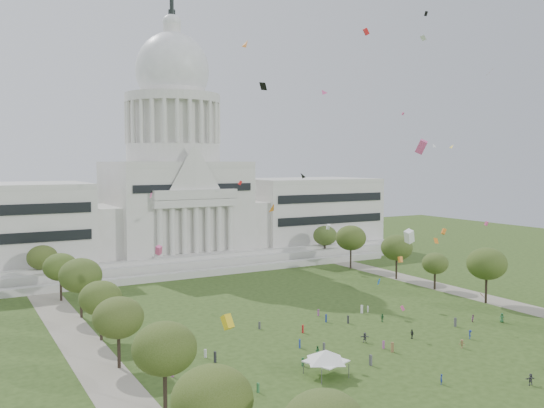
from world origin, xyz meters
name	(u,v)px	position (x,y,z in m)	size (l,w,h in m)	color
ground	(396,353)	(0.00, 0.00, 0.00)	(400.00, 400.00, 0.00)	#2D4317
capitol	(174,196)	(0.00, 113.59, 22.30)	(160.00, 64.50, 91.30)	beige
path_left	(85,349)	(-48.00, 30.00, 0.02)	(8.00, 160.00, 0.04)	gray
path_right	(457,291)	(48.00, 30.00, 0.02)	(8.00, 160.00, 0.04)	gray
row_tree_l_0	(212,400)	(-45.26, -21.68, 8.95)	(8.85, 8.85, 12.59)	black
row_tree_l_1	(165,348)	(-44.07, -2.96, 8.95)	(8.86, 8.86, 12.59)	black
row_tree_l_2	(118,318)	(-45.04, 17.30, 8.51)	(8.42, 8.42, 11.97)	black
row_tree_r_2	(487,264)	(44.17, 17.44, 9.66)	(9.55, 9.55, 13.58)	black
row_tree_l_3	(101,298)	(-44.09, 33.92, 8.21)	(8.12, 8.12, 11.55)	black
row_tree_r_3	(435,263)	(44.40, 34.48, 7.08)	(7.01, 7.01, 9.98)	black
row_tree_l_4	(80,276)	(-44.08, 52.42, 9.39)	(9.29, 9.29, 13.21)	black
row_tree_r_4	(397,248)	(44.76, 50.04, 9.29)	(9.19, 9.19, 13.06)	black
row_tree_l_5	(60,267)	(-45.22, 71.01, 8.42)	(8.33, 8.33, 11.85)	black
row_tree_r_5	(351,238)	(43.49, 70.19, 9.93)	(9.82, 9.82, 13.96)	black
row_tree_l_6	(42,258)	(-46.87, 89.14, 8.27)	(8.19, 8.19, 11.64)	black
row_tree_r_6	(325,236)	(45.96, 88.13, 8.51)	(8.42, 8.42, 11.97)	black
event_tent	(326,355)	(-17.20, -2.66, 3.39)	(9.83, 9.83, 4.37)	#4C4C4C
person_0	(502,318)	(33.26, 4.07, 1.02)	(1.00, 0.65, 2.04)	#33723F
person_2	(473,318)	(28.24, 7.40, 0.78)	(0.76, 0.47, 1.56)	#994C8C
person_3	(462,344)	(12.52, -3.74, 0.83)	(1.07, 0.55, 1.66)	olive
person_4	(412,334)	(8.60, 5.17, 0.92)	(1.07, 0.59, 1.83)	#26262B
person_5	(365,337)	(-0.94, 7.72, 0.98)	(1.81, 0.72, 1.95)	#4C4C51
person_7	(441,379)	(-3.75, -14.34, 0.80)	(0.58, 0.43, 1.59)	navy
person_8	(317,351)	(-13.03, 5.91, 0.89)	(0.87, 0.54, 1.79)	#33723F
person_9	(470,334)	(18.19, -0.65, 0.89)	(1.15, 0.59, 1.77)	navy
person_10	(382,318)	(11.30, 17.00, 0.89)	(1.05, 0.57, 1.79)	#33723F
person_11	(531,379)	(7.88, -21.41, 0.92)	(1.70, 0.67, 1.83)	#4C4C51
distant_crowd	(299,338)	(-11.69, 13.97, 0.83)	(61.42, 33.56, 1.89)	#26262B
kite_swarm	(379,190)	(1.32, 6.88, 29.06)	(92.77, 108.02, 60.81)	#E54C8C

